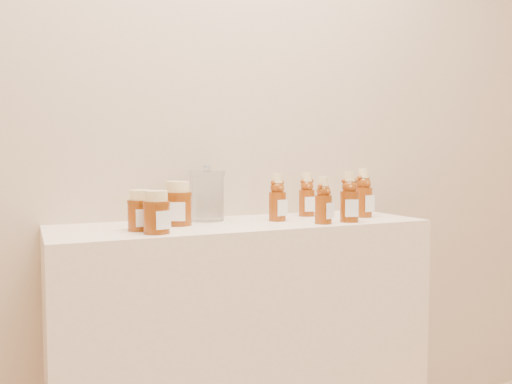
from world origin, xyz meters
name	(u,v)px	position (x,y,z in m)	size (l,w,h in m)	color
wall_back	(221,90)	(0.00, 1.75, 1.35)	(3.50, 0.02, 2.70)	tan
display_table	(244,359)	(0.00, 1.55, 0.45)	(1.20, 0.40, 0.90)	beige
bear_bottle_back_left	(277,194)	(0.12, 1.55, 0.99)	(0.06, 0.06, 0.18)	#672708
bear_bottle_back_mid	(307,192)	(0.28, 1.63, 0.99)	(0.06, 0.06, 0.18)	#672708
bear_bottle_back_right	(363,189)	(0.45, 1.52, 1.00)	(0.07, 0.07, 0.20)	#672708
bear_bottle_front_left	(323,197)	(0.22, 1.42, 0.98)	(0.06, 0.06, 0.17)	#672708
bear_bottle_front_right	(349,193)	(0.32, 1.42, 0.99)	(0.06, 0.06, 0.19)	#672708
honey_jar_left	(140,210)	(-0.34, 1.51, 0.96)	(0.07, 0.07, 0.12)	#672708
honey_jar_back	(178,203)	(-0.21, 1.57, 0.97)	(0.09, 0.09, 0.14)	#672708
honey_jar_front	(157,212)	(-0.31, 1.43, 0.96)	(0.07, 0.07, 0.12)	#672708
glass_canister	(207,193)	(-0.09, 1.65, 0.99)	(0.12, 0.12, 0.18)	white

